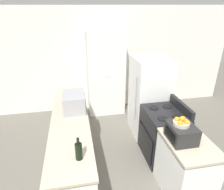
{
  "coord_description": "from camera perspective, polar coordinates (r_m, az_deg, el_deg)",
  "views": [
    {
      "loc": [
        -0.65,
        -1.43,
        2.61
      ],
      "look_at": [
        0.0,
        1.93,
        1.05
      ],
      "focal_mm": 32.0,
      "sensor_mm": 36.0,
      "label": 1
    }
  ],
  "objects": [
    {
      "name": "refrigerator",
      "position": [
        4.27,
        10.66,
        -0.57
      ],
      "size": [
        0.73,
        0.76,
        1.66
      ],
      "color": "white",
      "rests_on": "ground_plane"
    },
    {
      "name": "stove",
      "position": [
        3.79,
        14.2,
        -10.76
      ],
      "size": [
        0.66,
        0.79,
        1.08
      ],
      "color": "black",
      "rests_on": "ground_plane"
    },
    {
      "name": "counter_left",
      "position": [
        3.59,
        -11.31,
        -13.18
      ],
      "size": [
        0.6,
        2.66,
        0.92
      ],
      "color": "silver",
      "rests_on": "ground_plane"
    },
    {
      "name": "pantry_cabinet",
      "position": [
        4.97,
        -1.77,
        6.2
      ],
      "size": [
        0.9,
        0.54,
        2.1
      ],
      "color": "silver",
      "rests_on": "ground_plane"
    },
    {
      "name": "toaster_oven",
      "position": [
        2.88,
        19.21,
        -10.19
      ],
      "size": [
        0.34,
        0.38,
        0.23
      ],
      "color": "black",
      "rests_on": "counter_right"
    },
    {
      "name": "wine_bottle",
      "position": [
        2.48,
        -9.48,
        -15.47
      ],
      "size": [
        0.09,
        0.09,
        0.3
      ],
      "color": "black",
      "rests_on": "counter_left"
    },
    {
      "name": "microwave",
      "position": [
        3.52,
        -10.77,
        -1.95
      ],
      "size": [
        0.38,
        0.5,
        0.31
      ],
      "color": "#939399",
      "rests_on": "counter_left"
    },
    {
      "name": "counter_right",
      "position": [
        3.25,
        20.04,
        -19.18
      ],
      "size": [
        0.6,
        0.82,
        0.92
      ],
      "color": "silver",
      "rests_on": "ground_plane"
    },
    {
      "name": "fruit_bowl",
      "position": [
        2.81,
        19.25,
        -7.33
      ],
      "size": [
        0.22,
        0.22,
        0.13
      ],
      "color": "#B2A893",
      "rests_on": "toaster_oven"
    },
    {
      "name": "wall_back",
      "position": [
        5.18,
        -3.45,
        9.8
      ],
      "size": [
        7.0,
        0.06,
        2.6
      ],
      "color": "silver",
      "rests_on": "ground_plane"
    }
  ]
}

